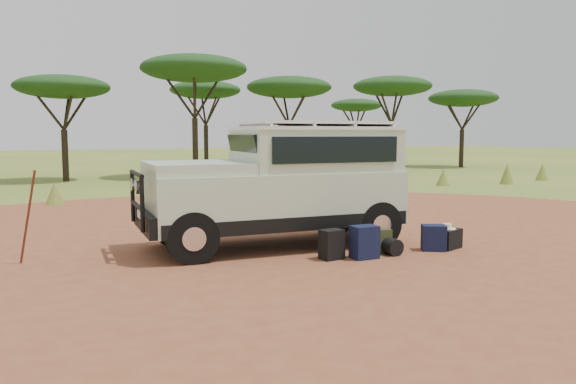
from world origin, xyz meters
name	(u,v)px	position (x,y,z in m)	size (l,w,h in m)	color
ground	(265,253)	(0.00, 0.00, 0.00)	(140.00, 140.00, 0.00)	olive
dirt_clearing	(265,253)	(0.00, 0.00, 0.00)	(23.00, 23.00, 0.01)	brown
grass_fringe	(160,189)	(0.12, 8.67, 0.40)	(36.60, 1.60, 0.90)	olive
acacia_treeline	(119,79)	(0.75, 19.81, 4.87)	(46.70, 13.20, 6.26)	black
safari_vehicle	(282,186)	(0.60, 0.51, 1.17)	(5.10, 2.28, 2.41)	#B5C9AC
walking_staff	(28,218)	(-3.89, 0.91, 0.80)	(0.04, 0.04, 1.63)	maroon
backpack_black	(332,245)	(0.85, -0.97, 0.26)	(0.38, 0.28, 0.53)	black
backpack_navy	(364,242)	(1.39, -1.17, 0.29)	(0.45, 0.32, 0.58)	black
backpack_olive	(381,241)	(1.92, -0.93, 0.22)	(0.32, 0.23, 0.45)	#35411E
duffel_navy	(434,238)	(2.93, -1.17, 0.24)	(0.43, 0.32, 0.49)	black
hard_case	(447,239)	(3.29, -1.13, 0.19)	(0.54, 0.38, 0.38)	black
stuff_sack	(392,247)	(1.99, -1.14, 0.16)	(0.31, 0.31, 0.31)	black
safari_hat	(447,227)	(3.29, -1.13, 0.42)	(0.33, 0.33, 0.10)	beige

